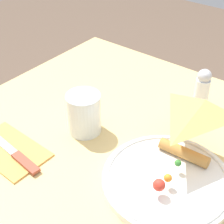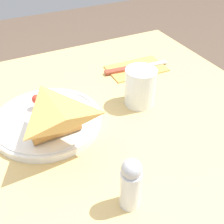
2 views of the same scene
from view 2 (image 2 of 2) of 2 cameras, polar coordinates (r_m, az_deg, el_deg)
The scene contains 6 objects.
dining_table at distance 0.76m, azimuth -4.72°, elevation -9.03°, with size 0.94×0.80×0.75m.
plate_pizza at distance 0.67m, azimuth -13.02°, elevation -1.37°, with size 0.25×0.25×0.05m.
milk_glass at distance 0.71m, azimuth 5.71°, elevation 4.84°, with size 0.08×0.08×0.10m.
napkin_folded at distance 0.88m, azimuth 4.98°, elevation 8.80°, with size 0.18×0.11×0.00m.
butter_knife at distance 0.87m, azimuth 4.34°, elevation 8.96°, with size 0.21×0.04×0.01m.
salt_shaker at distance 0.48m, azimuth 3.82°, elevation -14.30°, with size 0.04×0.04×0.11m.
Camera 2 is at (-0.17, -0.49, 1.18)m, focal length 45.00 mm.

